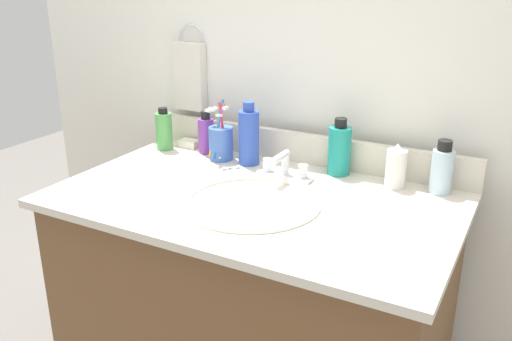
{
  "coord_description": "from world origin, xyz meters",
  "views": [
    {
      "loc": [
        0.63,
        -1.15,
        1.31
      ],
      "look_at": [
        0.0,
        0.0,
        0.83
      ],
      "focal_mm": 38.43,
      "sensor_mm": 36.0,
      "label": 1
    }
  ],
  "objects_px": {
    "soap_bar": "(190,143)",
    "faucet": "(284,169)",
    "bottle_shampoo_blue": "(249,136)",
    "hand_towel": "(190,77)",
    "bottle_mouthwash_teal": "(339,149)",
    "bottle_cream_purple": "(206,134)",
    "cup_blue_plastic": "(221,141)",
    "bottle_lotion_white": "(396,168)",
    "bottle_gel_clear": "(442,169)",
    "bottle_toner_green": "(164,130)"
  },
  "relations": [
    {
      "from": "bottle_cream_purple",
      "to": "cup_blue_plastic",
      "type": "relative_size",
      "value": 0.73
    },
    {
      "from": "bottle_lotion_white",
      "to": "cup_blue_plastic",
      "type": "xyz_separation_m",
      "value": [
        -0.53,
        -0.03,
        0.0
      ]
    },
    {
      "from": "bottle_gel_clear",
      "to": "soap_bar",
      "type": "distance_m",
      "value": 0.81
    },
    {
      "from": "faucet",
      "to": "bottle_cream_purple",
      "type": "xyz_separation_m",
      "value": [
        -0.32,
        0.09,
        0.03
      ]
    },
    {
      "from": "faucet",
      "to": "bottle_shampoo_blue",
      "type": "distance_m",
      "value": 0.17
    },
    {
      "from": "hand_towel",
      "to": "bottle_lotion_white",
      "type": "distance_m",
      "value": 0.75
    },
    {
      "from": "soap_bar",
      "to": "hand_towel",
      "type": "bearing_deg",
      "value": 117.18
    },
    {
      "from": "bottle_gel_clear",
      "to": "bottle_mouthwash_teal",
      "type": "bearing_deg",
      "value": 178.86
    },
    {
      "from": "bottle_cream_purple",
      "to": "bottle_toner_green",
      "type": "xyz_separation_m",
      "value": [
        -0.14,
        -0.03,
        0.0
      ]
    },
    {
      "from": "faucet",
      "to": "bottle_shampoo_blue",
      "type": "xyz_separation_m",
      "value": [
        -0.15,
        0.06,
        0.06
      ]
    },
    {
      "from": "bottle_cream_purple",
      "to": "cup_blue_plastic",
      "type": "height_order",
      "value": "cup_blue_plastic"
    },
    {
      "from": "bottle_gel_clear",
      "to": "bottle_toner_green",
      "type": "height_order",
      "value": "bottle_gel_clear"
    },
    {
      "from": "faucet",
      "to": "bottle_mouthwash_teal",
      "type": "distance_m",
      "value": 0.17
    },
    {
      "from": "hand_towel",
      "to": "bottle_mouthwash_teal",
      "type": "height_order",
      "value": "hand_towel"
    },
    {
      "from": "bottle_toner_green",
      "to": "soap_bar",
      "type": "relative_size",
      "value": 2.16
    },
    {
      "from": "faucet",
      "to": "bottle_cream_purple",
      "type": "bearing_deg",
      "value": 164.29
    },
    {
      "from": "bottle_gel_clear",
      "to": "soap_bar",
      "type": "xyz_separation_m",
      "value": [
        -0.81,
        0.01,
        -0.05
      ]
    },
    {
      "from": "bottle_shampoo_blue",
      "to": "faucet",
      "type": "bearing_deg",
      "value": -22.55
    },
    {
      "from": "bottle_cream_purple",
      "to": "soap_bar",
      "type": "bearing_deg",
      "value": 164.85
    },
    {
      "from": "hand_towel",
      "to": "cup_blue_plastic",
      "type": "bearing_deg",
      "value": -32.29
    },
    {
      "from": "bottle_cream_purple",
      "to": "bottle_gel_clear",
      "type": "bearing_deg",
      "value": 1.11
    },
    {
      "from": "faucet",
      "to": "bottle_lotion_white",
      "type": "distance_m",
      "value": 0.3
    },
    {
      "from": "bottle_shampoo_blue",
      "to": "soap_bar",
      "type": "xyz_separation_m",
      "value": [
        -0.25,
        0.05,
        -0.07
      ]
    },
    {
      "from": "faucet",
      "to": "bottle_toner_green",
      "type": "height_order",
      "value": "bottle_toner_green"
    },
    {
      "from": "soap_bar",
      "to": "faucet",
      "type": "bearing_deg",
      "value": -15.59
    },
    {
      "from": "cup_blue_plastic",
      "to": "bottle_cream_purple",
      "type": "bearing_deg",
      "value": 156.15
    },
    {
      "from": "bottle_mouthwash_teal",
      "to": "cup_blue_plastic",
      "type": "height_order",
      "value": "cup_blue_plastic"
    },
    {
      "from": "faucet",
      "to": "bottle_lotion_white",
      "type": "bearing_deg",
      "value": 16.38
    },
    {
      "from": "hand_towel",
      "to": "bottle_mouthwash_teal",
      "type": "xyz_separation_m",
      "value": [
        0.55,
        -0.07,
        -0.15
      ]
    },
    {
      "from": "faucet",
      "to": "bottle_toner_green",
      "type": "distance_m",
      "value": 0.46
    },
    {
      "from": "bottle_lotion_white",
      "to": "bottle_gel_clear",
      "type": "relative_size",
      "value": 0.85
    },
    {
      "from": "bottle_shampoo_blue",
      "to": "bottle_gel_clear",
      "type": "relative_size",
      "value": 1.33
    },
    {
      "from": "hand_towel",
      "to": "soap_bar",
      "type": "relative_size",
      "value": 3.44
    },
    {
      "from": "bottle_lotion_white",
      "to": "bottle_gel_clear",
      "type": "height_order",
      "value": "bottle_gel_clear"
    },
    {
      "from": "bottle_mouthwash_teal",
      "to": "cup_blue_plastic",
      "type": "bearing_deg",
      "value": -171.72
    },
    {
      "from": "bottle_cream_purple",
      "to": "bottle_gel_clear",
      "type": "distance_m",
      "value": 0.72
    },
    {
      "from": "cup_blue_plastic",
      "to": "soap_bar",
      "type": "xyz_separation_m",
      "value": [
        -0.16,
        0.06,
        -0.05
      ]
    },
    {
      "from": "bottle_lotion_white",
      "to": "soap_bar",
      "type": "bearing_deg",
      "value": 177.78
    },
    {
      "from": "bottle_cream_purple",
      "to": "bottle_mouthwash_teal",
      "type": "xyz_separation_m",
      "value": [
        0.44,
        0.02,
        0.01
      ]
    },
    {
      "from": "bottle_shampoo_blue",
      "to": "bottle_cream_purple",
      "type": "relative_size",
      "value": 1.41
    },
    {
      "from": "hand_towel",
      "to": "bottle_gel_clear",
      "type": "relative_size",
      "value": 1.53
    },
    {
      "from": "bottle_lotion_white",
      "to": "bottle_toner_green",
      "type": "distance_m",
      "value": 0.75
    },
    {
      "from": "bottle_lotion_white",
      "to": "soap_bar",
      "type": "xyz_separation_m",
      "value": [
        -0.69,
        0.03,
        -0.04
      ]
    },
    {
      "from": "bottle_shampoo_blue",
      "to": "cup_blue_plastic",
      "type": "bearing_deg",
      "value": -177.23
    },
    {
      "from": "bottle_shampoo_blue",
      "to": "bottle_lotion_white",
      "type": "distance_m",
      "value": 0.44
    },
    {
      "from": "bottle_shampoo_blue",
      "to": "bottle_toner_green",
      "type": "bearing_deg",
      "value": -179.01
    },
    {
      "from": "bottle_cream_purple",
      "to": "soap_bar",
      "type": "height_order",
      "value": "bottle_cream_purple"
    },
    {
      "from": "faucet",
      "to": "bottle_toner_green",
      "type": "xyz_separation_m",
      "value": [
        -0.46,
        0.06,
        0.04
      ]
    },
    {
      "from": "cup_blue_plastic",
      "to": "faucet",
      "type": "bearing_deg",
      "value": -13.04
    },
    {
      "from": "bottle_lotion_white",
      "to": "cup_blue_plastic",
      "type": "bearing_deg",
      "value": -176.94
    }
  ]
}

